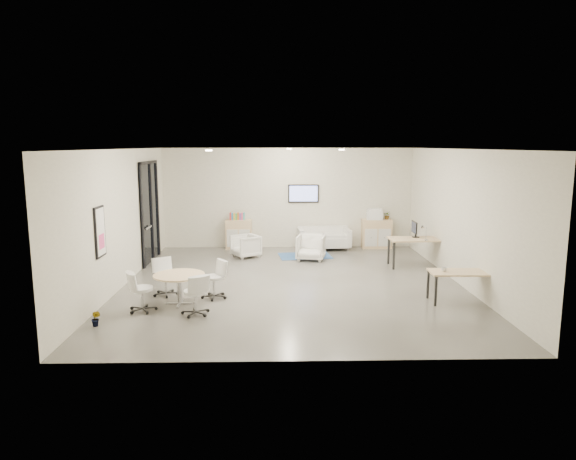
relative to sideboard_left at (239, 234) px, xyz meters
The scene contains 21 objects.
room_shell 4.68m from the sideboard_left, 69.62° to the right, with size 9.60×10.60×4.80m.
glass_door 3.13m from the sideboard_left, 143.55° to the right, with size 0.09×1.90×2.85m.
artwork 6.42m from the sideboard_left, 112.19° to the right, with size 0.05×0.54×1.04m.
wall_tv 2.46m from the sideboard_left, ahead, with size 0.98×0.06×0.58m.
ceiling_spots 4.59m from the sideboard_left, 68.03° to the right, with size 3.14×4.14×0.03m.
sideboard_left is the anchor object (origin of this frame).
sideboard_right 4.44m from the sideboard_left, ahead, with size 0.94×0.45×0.94m.
books 0.58m from the sideboard_left, behind, with size 0.48×0.14×0.22m.
printer 4.41m from the sideboard_left, ahead, with size 0.56×0.48×0.36m.
loveseat 2.72m from the sideboard_left, ahead, with size 1.69×0.95×0.61m.
blue_rug 2.42m from the sideboard_left, 29.93° to the right, with size 1.53×1.02×0.01m, color #32609A.
armchair_left 1.31m from the sideboard_left, 77.06° to the right, with size 0.71×0.66×0.73m, color silver.
armchair_right 2.79m from the sideboard_left, 37.97° to the right, with size 0.78×0.73×0.80m, color silver.
desk_rear 5.67m from the sideboard_left, 27.28° to the right, with size 1.53×0.80×0.78m.
desk_front 7.72m from the sideboard_left, 48.92° to the right, with size 1.29×0.68×0.66m.
monitor 5.59m from the sideboard_left, 26.10° to the right, with size 0.20×0.50×0.44m.
round_table 5.89m from the sideboard_left, 98.06° to the right, with size 1.06×1.06×0.64m.
meeting_chairs 5.89m from the sideboard_left, 98.06° to the right, with size 2.14×2.14×0.82m.
plant_cabinet 4.80m from the sideboard_left, ahead, with size 0.24×0.26×0.21m, color #3F7F3F.
plant_floor 7.46m from the sideboard_left, 106.52° to the right, with size 0.17×0.31×0.14m, color #3F7F3F.
cup 7.49m from the sideboard_left, 50.79° to the right, with size 0.11×0.09×0.11m, color white.
Camera 1 is at (-0.40, -11.96, 3.29)m, focal length 32.00 mm.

